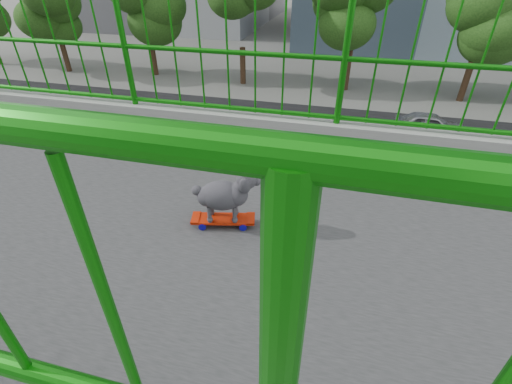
{
  "coord_description": "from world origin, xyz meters",
  "views": [
    {
      "loc": [
        1.67,
        4.04,
        8.54
      ],
      "look_at": [
        -0.84,
        3.4,
        6.82
      ],
      "focal_mm": 24.88,
      "sensor_mm": 36.0,
      "label": 1
    }
  ],
  "objects": [
    {
      "name": "poodle",
      "position": [
        -0.13,
        3.37,
        7.26
      ],
      "size": [
        0.25,
        0.45,
        0.38
      ],
      "rotation": [
        0.0,
        0.0,
        0.23
      ],
      "color": "#312E34",
      "rests_on": "skateboard"
    },
    {
      "name": "car_2",
      "position": [
        -12.4,
        6.84,
        0.74
      ],
      "size": [
        2.47,
        5.36,
        1.49
      ],
      "primitive_type": "imported",
      "rotation": [
        0.0,
        0.0,
        3.14
      ],
      "color": "black",
      "rests_on": "ground"
    },
    {
      "name": "car_4",
      "position": [
        -18.8,
        8.92,
        0.65
      ],
      "size": [
        1.55,
        3.84,
        1.31
      ],
      "primitive_type": "imported",
      "rotation": [
        0.0,
        0.0,
        3.14
      ],
      "color": "#9C9DA2",
      "rests_on": "ground"
    },
    {
      "name": "street_trees",
      "position": [
        -26.03,
        1.06,
        4.72
      ],
      "size": [
        5.3,
        60.4,
        7.26
      ],
      "color": "black",
      "rests_on": "ground"
    },
    {
      "name": "skateboard",
      "position": [
        -0.13,
        3.35,
        7.04
      ],
      "size": [
        0.22,
        0.45,
        0.06
      ],
      "rotation": [
        0.0,
        0.0,
        0.23
      ],
      "color": "red",
      "rests_on": "footbridge"
    },
    {
      "name": "road",
      "position": [
        -13.0,
        0.0,
        0.01
      ],
      "size": [
        18.0,
        90.0,
        0.02
      ],
      "primitive_type": "cube",
      "color": "black",
      "rests_on": "ground"
    }
  ]
}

